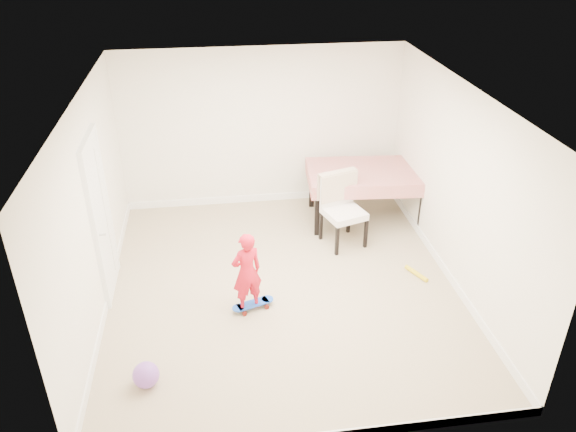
{
  "coord_description": "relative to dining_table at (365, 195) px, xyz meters",
  "views": [
    {
      "loc": [
        -0.78,
        -6.01,
        4.43
      ],
      "look_at": [
        0.1,
        0.2,
        0.95
      ],
      "focal_mm": 35.0,
      "sensor_mm": 36.0,
      "label": 1
    }
  ],
  "objects": [
    {
      "name": "ground",
      "position": [
        -1.53,
        -1.66,
        -0.42
      ],
      "size": [
        5.0,
        5.0,
        0.0
      ],
      "primitive_type": "plane",
      "color": "tan",
      "rests_on": "ground"
    },
    {
      "name": "ceiling",
      "position": [
        -1.53,
        -1.66,
        2.16
      ],
      "size": [
        4.5,
        5.0,
        0.04
      ],
      "primitive_type": "cube",
      "color": "white",
      "rests_on": "wall_back"
    },
    {
      "name": "child",
      "position": [
        -2.02,
        -2.08,
        0.11
      ],
      "size": [
        0.45,
        0.37,
        1.06
      ],
      "primitive_type": "imported",
      "rotation": [
        0.0,
        0.0,
        3.5
      ],
      "color": "red",
      "rests_on": "ground"
    },
    {
      "name": "dining_chair",
      "position": [
        -0.5,
        -0.7,
        0.12
      ],
      "size": [
        0.76,
        0.81,
        1.08
      ],
      "primitive_type": null,
      "rotation": [
        0.0,
        0.0,
        0.3
      ],
      "color": "white",
      "rests_on": "ground"
    },
    {
      "name": "baseboard_back",
      "position": [
        -1.53,
        0.83,
        -0.36
      ],
      "size": [
        4.5,
        0.02,
        0.12
      ],
      "primitive_type": "cube",
      "color": "white",
      "rests_on": "ground"
    },
    {
      "name": "baseboard_right",
      "position": [
        0.71,
        -1.66,
        -0.36
      ],
      "size": [
        0.02,
        5.0,
        0.12
      ],
      "primitive_type": "cube",
      "color": "white",
      "rests_on": "ground"
    },
    {
      "name": "wall_front",
      "position": [
        -1.53,
        -4.14,
        0.88
      ],
      "size": [
        4.5,
        0.04,
        2.6
      ],
      "primitive_type": "cube",
      "color": "white",
      "rests_on": "ground"
    },
    {
      "name": "baseboard_left",
      "position": [
        -3.77,
        -1.66,
        -0.36
      ],
      "size": [
        0.02,
        5.0,
        0.12
      ],
      "primitive_type": "cube",
      "color": "white",
      "rests_on": "ground"
    },
    {
      "name": "skateboard",
      "position": [
        -1.96,
        -2.07,
        -0.38
      ],
      "size": [
        0.58,
        0.36,
        0.08
      ],
      "primitive_type": null,
      "rotation": [
        0.0,
        0.0,
        0.33
      ],
      "color": "blue",
      "rests_on": "ground"
    },
    {
      "name": "wall_right",
      "position": [
        0.7,
        -1.66,
        0.88
      ],
      "size": [
        0.04,
        5.0,
        2.6
      ],
      "primitive_type": "cube",
      "color": "white",
      "rests_on": "ground"
    },
    {
      "name": "door",
      "position": [
        -3.75,
        -1.36,
        0.6
      ],
      "size": [
        0.11,
        0.94,
        2.11
      ],
      "primitive_type": "cube",
      "color": "white",
      "rests_on": "ground"
    },
    {
      "name": "foam_toy",
      "position": [
        0.31,
        -1.66,
        -0.39
      ],
      "size": [
        0.22,
        0.39,
        0.06
      ],
      "primitive_type": "cylinder",
      "rotation": [
        1.57,
        0.0,
        0.44
      ],
      "color": "yellow",
      "rests_on": "ground"
    },
    {
      "name": "dining_table",
      "position": [
        0.0,
        0.0,
        0.0
      ],
      "size": [
        1.88,
        1.27,
        0.85
      ],
      "primitive_type": null,
      "rotation": [
        0.0,
        0.0,
        -0.09
      ],
      "color": "#AA0919",
      "rests_on": "ground"
    },
    {
      "name": "wall_left",
      "position": [
        -3.76,
        -1.66,
        0.88
      ],
      "size": [
        0.04,
        5.0,
        2.6
      ],
      "primitive_type": "cube",
      "color": "white",
      "rests_on": "ground"
    },
    {
      "name": "balloon",
      "position": [
        -3.18,
        -3.19,
        -0.28
      ],
      "size": [
        0.28,
        0.28,
        0.28
      ],
      "primitive_type": "sphere",
      "color": "purple",
      "rests_on": "ground"
    },
    {
      "name": "wall_back",
      "position": [
        -1.53,
        0.82,
        0.88
      ],
      "size": [
        4.5,
        0.04,
        2.6
      ],
      "primitive_type": "cube",
      "color": "white",
      "rests_on": "ground"
    }
  ]
}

